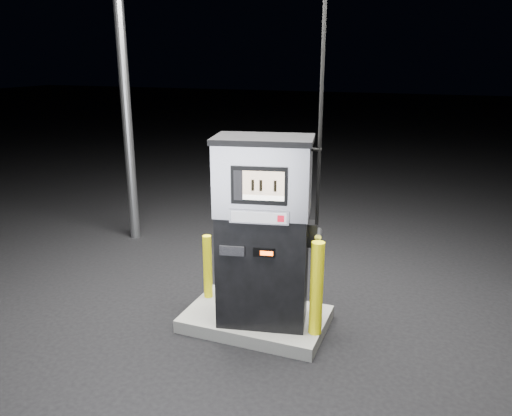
% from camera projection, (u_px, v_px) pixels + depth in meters
% --- Properties ---
extents(ground, '(80.00, 80.00, 0.00)m').
position_uv_depth(ground, '(256.00, 325.00, 5.78)').
color(ground, black).
rests_on(ground, ground).
extents(pump_island, '(1.60, 1.00, 0.15)m').
position_uv_depth(pump_island, '(256.00, 319.00, 5.76)').
color(pump_island, slate).
rests_on(pump_island, ground).
extents(fuel_dispenser, '(1.19, 0.81, 4.27)m').
position_uv_depth(fuel_dispenser, '(263.00, 231.00, 5.30)').
color(fuel_dispenser, black).
rests_on(fuel_dispenser, pump_island).
extents(bollard_left, '(0.11, 0.11, 0.79)m').
position_uv_depth(bollard_left, '(208.00, 267.00, 6.03)').
color(bollard_left, '#FFF20E').
rests_on(bollard_left, pump_island).
extents(bollard_right, '(0.16, 0.16, 1.03)m').
position_uv_depth(bollard_right, '(317.00, 289.00, 5.19)').
color(bollard_right, '#FFF20E').
rests_on(bollard_right, pump_island).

